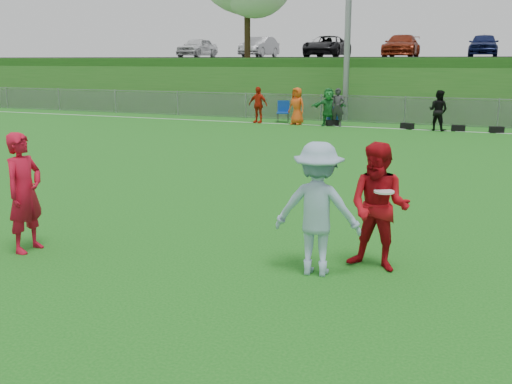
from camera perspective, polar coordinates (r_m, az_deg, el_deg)
The scene contains 14 objects.
ground at distance 8.53m, azimuth -3.86°, elevation -6.97°, with size 120.00×120.00×0.00m, color #156416.
sideline_far at distance 25.61m, azimuth 13.98°, elevation 6.16°, with size 60.00×0.10×0.01m, color white.
fence at distance 27.52m, azimuth 14.66°, elevation 7.92°, with size 58.00×0.06×1.30m.
berm at distance 38.39m, azimuth 16.94°, elevation 10.40°, with size 120.00×18.00×3.00m, color #1D5618.
parking_lot at distance 40.35m, azimuth 17.37°, elevation 12.68°, with size 120.00×12.00×0.10m, color black.
car_row at distance 39.49m, azimuth 15.58°, elevation 13.92°, with size 32.04×5.18×1.44m.
spectator_row at distance 26.08m, azimuth 7.74°, elevation 8.40°, with size 9.18×0.96×1.69m.
gear_bags at distance 25.58m, azimuth 16.19°, elevation 6.30°, with size 7.51×0.54×0.26m.
player_red_left at distance 9.44m, azimuth -22.13°, elevation -0.06°, with size 0.68×0.45×1.86m, color red.
player_red_center at distance 8.14m, azimuth 12.19°, elevation -1.50°, with size 0.88×0.69×1.82m, color #B60C16.
player_blue at distance 7.85m, azimuth 6.18°, elevation -1.71°, with size 1.20×0.69×1.85m, color #97B5D2.
frisbee at distance 8.00m, azimuth 12.69°, elevation 0.03°, with size 0.28×0.28×0.03m.
recycling_bin at distance 26.54m, azimuth 7.68°, elevation 7.53°, with size 0.54×0.54×0.82m, color #103BB7.
camp_chair at distance 27.53m, azimuth 2.72°, elevation 7.60°, with size 0.69×0.70×1.02m.
Camera 1 is at (3.51, -7.20, 2.92)m, focal length 40.00 mm.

